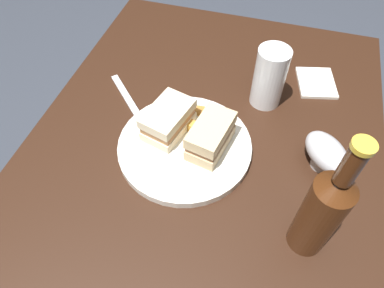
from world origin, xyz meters
name	(u,v)px	position (x,y,z in m)	size (l,w,h in m)	color
ground_plane	(196,271)	(0.00, 0.00, 0.00)	(6.00, 6.00, 0.00)	#333842
dining_table	(197,230)	(0.00, 0.00, 0.38)	(1.10, 0.77, 0.77)	black
plate	(185,146)	(0.01, 0.04, 0.78)	(0.29, 0.29, 0.02)	silver
sandwich_half_left	(211,136)	(0.02, -0.02, 0.82)	(0.13, 0.09, 0.07)	#CCB284
sandwich_half_right	(168,120)	(0.04, 0.08, 0.82)	(0.13, 0.10, 0.06)	beige
potato_wedge_front	(194,110)	(0.10, 0.04, 0.80)	(0.05, 0.02, 0.02)	#AD702D
potato_wedge_middle	(192,126)	(0.05, 0.03, 0.80)	(0.04, 0.02, 0.02)	gold
potato_wedge_back	(213,126)	(0.07, -0.01, 0.79)	(0.05, 0.02, 0.01)	#B77F33
pint_glass	(269,80)	(0.21, -0.11, 0.83)	(0.07, 0.07, 0.15)	white
gravy_boat	(327,153)	(0.05, -0.25, 0.81)	(0.13, 0.12, 0.07)	#B7B7BC
cider_bottle	(322,211)	(-0.13, -0.23, 0.88)	(0.06, 0.06, 0.28)	#47230F
napkin	(316,83)	(0.30, -0.22, 0.77)	(0.11, 0.09, 0.01)	silver
fork	(128,98)	(0.12, 0.21, 0.77)	(0.18, 0.02, 0.01)	silver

